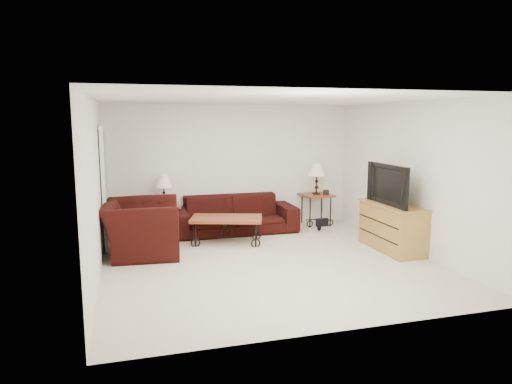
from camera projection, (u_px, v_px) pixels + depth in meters
The scene contains 20 objects.
ground at pixel (268, 262), 7.21m from camera, with size 5.00×5.00×0.00m, color silver.
wall_back at pixel (232, 167), 9.40m from camera, with size 5.00×0.02×2.50m, color white.
wall_front at pixel (342, 215), 4.64m from camera, with size 5.00×0.02×2.50m, color white.
wall_left at pixel (96, 189), 6.35m from camera, with size 0.02×5.00×2.50m, color white.
wall_right at pixel (411, 177), 7.69m from camera, with size 0.02×5.00×2.50m, color white.
ceiling at pixel (269, 99), 6.83m from camera, with size 5.00×5.00×0.00m, color white.
doorway at pixel (104, 189), 7.96m from camera, with size 0.08×0.94×2.04m, color black.
sofa at pixel (234, 214), 9.06m from camera, with size 2.45×0.96×0.71m, color black.
side_table_left at pixel (165, 220), 8.88m from camera, with size 0.53×0.53×0.58m, color #984026.
side_table_right at pixel (316, 209), 9.72m from camera, with size 0.60×0.60×0.65m, color #984026.
lamp_left at pixel (164, 190), 8.79m from camera, with size 0.33×0.33×0.58m, color black, non-canonical shape.
lamp_right at pixel (317, 179), 9.62m from camera, with size 0.37×0.37×0.65m, color black, non-canonical shape.
photo_frame_left at pixel (157, 204), 8.65m from camera, with size 0.12×0.02×0.10m, color black.
photo_frame_right at pixel (326, 192), 9.56m from camera, with size 0.13×0.02×0.11m, color black.
coffee_table at pixel (227, 230), 8.28m from camera, with size 1.26×0.68×0.47m, color #984026.
armchair at pixel (142, 228), 7.58m from camera, with size 1.35×1.18×0.88m, color black.
throw_pillow at pixel (151, 223), 7.56m from camera, with size 0.40×0.10×0.40m, color #B76317.
tv_stand at pixel (392, 227), 7.82m from camera, with size 0.55×1.32×0.79m, color tan.
television at pixel (393, 184), 7.70m from camera, with size 1.18×0.15×0.68m, color black.
backpack at pixel (319, 219), 9.18m from camera, with size 0.38×0.29×0.49m, color black.
Camera 1 is at (-2.08, -6.64, 2.20)m, focal length 32.33 mm.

